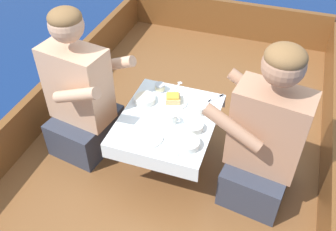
{
  "coord_description": "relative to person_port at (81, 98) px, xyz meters",
  "views": [
    {
      "loc": [
        0.56,
        -1.73,
        2.24
      ],
      "look_at": [
        0.0,
        -0.1,
        0.74
      ],
      "focal_mm": 40.0,
      "sensor_mm": 36.0,
      "label": 1
    }
  ],
  "objects": [
    {
      "name": "tin_can",
      "position": [
        0.45,
        0.26,
        0.0
      ],
      "size": [
        0.07,
        0.07,
        0.05
      ],
      "color": "silver",
      "rests_on": "cockpit_table"
    },
    {
      "name": "ground_plane",
      "position": [
        0.59,
        0.12,
        -0.74
      ],
      "size": [
        60.0,
        60.0,
        0.0
      ],
      "primitive_type": "plane",
      "color": "navy"
    },
    {
      "name": "bowl_starboard_near",
      "position": [
        0.77,
        -0.17,
        0.0
      ],
      "size": [
        0.14,
        0.14,
        0.04
      ],
      "color": "silver",
      "rests_on": "cockpit_table"
    },
    {
      "name": "bowl_center_far",
      "position": [
        0.77,
        -0.03,
        0.0
      ],
      "size": [
        0.11,
        0.11,
        0.04
      ],
      "color": "silver",
      "rests_on": "cockpit_table"
    },
    {
      "name": "sandwich",
      "position": [
        0.57,
        0.17,
        0.01
      ],
      "size": [
        0.12,
        0.11,
        0.05
      ],
      "rotation": [
        0.0,
        0.0,
        0.35
      ],
      "color": "tan",
      "rests_on": "plate_sandwich"
    },
    {
      "name": "bowl_port_near",
      "position": [
        0.39,
        0.12,
        0.0
      ],
      "size": [
        0.14,
        0.14,
        0.04
      ],
      "color": "silver",
      "rests_on": "cockpit_table"
    },
    {
      "name": "cockpit_table",
      "position": [
        0.59,
        0.02,
        -0.07
      ],
      "size": [
        0.58,
        0.68,
        0.4
      ],
      "color": "#B2B2B7",
      "rests_on": "boat_deck"
    },
    {
      "name": "utensil_spoon_center",
      "position": [
        0.69,
        -0.27,
        -0.02
      ],
      "size": [
        0.17,
        0.05,
        0.01
      ],
      "rotation": [
        0.0,
        0.0,
        0.24
      ],
      "color": "silver",
      "rests_on": "cockpit_table"
    },
    {
      "name": "person_port",
      "position": [
        0.0,
        0.0,
        0.0
      ],
      "size": [
        0.57,
        0.51,
        1.03
      ],
      "rotation": [
        0.0,
        0.0,
        -0.17
      ],
      "color": "#333847",
      "rests_on": "boat_deck"
    },
    {
      "name": "boat_deck",
      "position": [
        0.59,
        0.12,
        -0.58
      ],
      "size": [
        2.08,
        3.59,
        0.32
      ],
      "primitive_type": "cube",
      "color": "brown",
      "rests_on": "ground_plane"
    },
    {
      "name": "gunwale_port",
      "position": [
        -0.42,
        0.12,
        -0.26
      ],
      "size": [
        0.06,
        3.59,
        0.32
      ],
      "primitive_type": "cube",
      "color": "brown",
      "rests_on": "boat_deck"
    },
    {
      "name": "person_starboard",
      "position": [
        1.18,
        -0.02,
        0.01
      ],
      "size": [
        0.56,
        0.51,
        1.04
      ],
      "rotation": [
        0.0,
        0.0,
        2.99
      ],
      "color": "#333847",
      "rests_on": "boat_deck"
    },
    {
      "name": "coffee_cup_starboard",
      "position": [
        0.62,
        -0.01,
        0.01
      ],
      "size": [
        0.09,
        0.06,
        0.07
      ],
      "color": "silver",
      "rests_on": "cockpit_table"
    },
    {
      "name": "utensil_spoon_starboard",
      "position": [
        0.54,
        0.35,
        -0.02
      ],
      "size": [
        0.04,
        0.17,
        0.01
      ],
      "rotation": [
        0.0,
        0.0,
        1.45
      ],
      "color": "silver",
      "rests_on": "cockpit_table"
    },
    {
      "name": "plate_bread",
      "position": [
        0.53,
        -0.19,
        -0.02
      ],
      "size": [
        0.19,
        0.19,
        0.01
      ],
      "color": "silver",
      "rests_on": "cockpit_table"
    },
    {
      "name": "coffee_cup_port",
      "position": [
        0.76,
        0.12,
        0.01
      ],
      "size": [
        0.09,
        0.06,
        0.06
      ],
      "color": "silver",
      "rests_on": "cockpit_table"
    },
    {
      "name": "gunwale_starboard",
      "position": [
        1.6,
        0.12,
        -0.26
      ],
      "size": [
        0.06,
        3.59,
        0.32
      ],
      "primitive_type": "cube",
      "color": "brown",
      "rests_on": "boat_deck"
    },
    {
      "name": "bow_coaming",
      "position": [
        0.59,
        1.89,
        -0.24
      ],
      "size": [
        1.96,
        0.06,
        0.36
      ],
      "primitive_type": "cube",
      "color": "brown",
      "rests_on": "boat_deck"
    },
    {
      "name": "utensil_fork_starboard",
      "position": [
        0.82,
        0.3,
        -0.02
      ],
      "size": [
        0.12,
        0.15,
        0.0
      ],
      "rotation": [
        0.0,
        0.0,
        0.92
      ],
      "color": "silver",
      "rests_on": "cockpit_table"
    },
    {
      "name": "utensil_knife_port",
      "position": [
        0.79,
        0.21,
        -0.02
      ],
      "size": [
        0.02,
        0.17,
        0.0
      ],
      "rotation": [
        0.0,
        0.0,
        1.5
      ],
      "color": "silver",
      "rests_on": "cockpit_table"
    },
    {
      "name": "utensil_knife_starboard",
      "position": [
        0.45,
        0.0,
        -0.02
      ],
      "size": [
        0.17,
        0.04,
        0.0
      ],
      "rotation": [
        0.0,
        0.0,
        0.16
      ],
      "color": "silver",
      "rests_on": "cockpit_table"
    },
    {
      "name": "plate_sandwich",
      "position": [
        0.57,
        0.17,
        -0.02
      ],
      "size": [
        0.19,
        0.19,
        0.01
      ],
      "color": "silver",
      "rests_on": "cockpit_table"
    }
  ]
}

